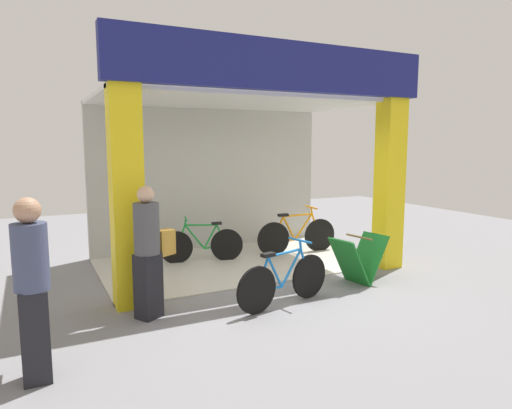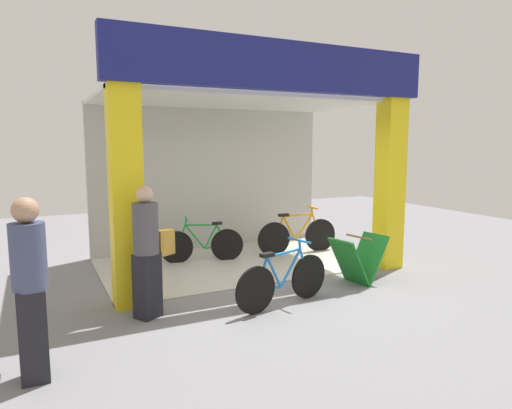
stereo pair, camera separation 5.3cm
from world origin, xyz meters
name	(u,v)px [view 1 (the left image)]	position (x,y,z in m)	size (l,w,h in m)	color
ground_plane	(276,283)	(0.00, 0.00, 0.00)	(17.66, 17.66, 0.00)	gray
shop_facade	(238,157)	(0.00, 1.43, 1.92)	(5.03, 3.12, 3.60)	beige
bicycle_inside_0	(202,244)	(-0.59, 1.71, 0.33)	(1.48, 0.47, 0.83)	black
bicycle_inside_1	(297,235)	(1.30, 1.51, 0.37)	(1.67, 0.46, 0.92)	black
bicycle_parked_0	(284,280)	(-0.38, -0.89, 0.35)	(1.54, 0.47, 0.86)	black
sandwich_board_sign	(358,260)	(1.15, -0.54, 0.37)	(0.92, 0.64, 0.75)	#197226
pedestrian_0	(149,251)	(-2.07, -0.50, 0.84)	(0.62, 0.50, 1.65)	black
pedestrian_1	(32,288)	(-3.36, -1.56, 0.87)	(0.31, 0.57, 1.69)	black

